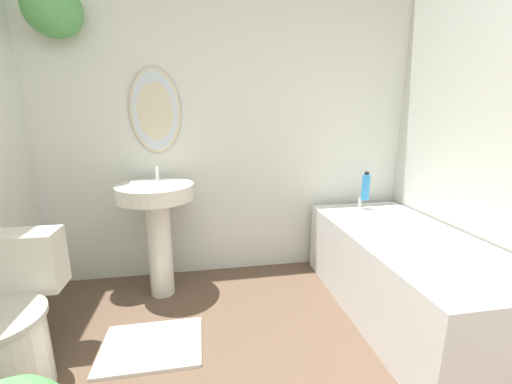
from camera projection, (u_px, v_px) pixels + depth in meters
wall_back at (217, 116)px, 2.39m from camera, size 2.98×0.35×2.40m
toilet at (7, 330)px, 1.46m from camera, size 0.41×0.58×0.70m
pedestal_sink at (157, 216)px, 2.18m from camera, size 0.52×0.52×0.92m
bathtub at (405, 273)px, 2.03m from camera, size 0.75×1.51×0.62m
shampoo_bottle at (366, 187)px, 2.49m from camera, size 0.06×0.06×0.23m
bath_mat at (152, 346)px, 1.77m from camera, size 0.55×0.40×0.02m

